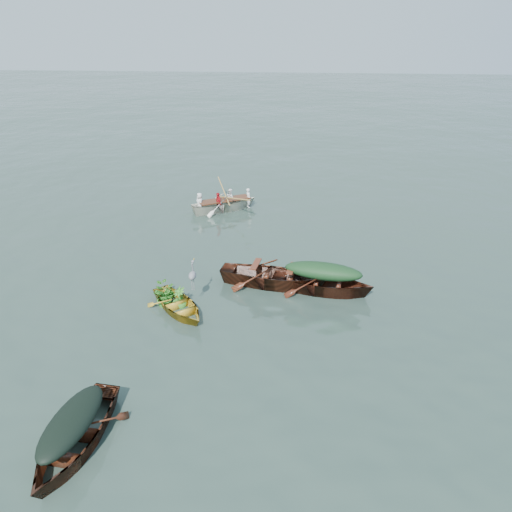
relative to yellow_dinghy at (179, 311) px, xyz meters
The scene contains 13 objects.
ground 2.43m from the yellow_dinghy, ahead, with size 140.00×140.00×0.00m, color #2F4339.
yellow_dinghy is the anchor object (origin of this frame).
dark_covered_boat 5.30m from the yellow_dinghy, 99.56° to the right, with size 1.44×3.88×0.98m, color #462310.
green_tarp_boat 4.50m from the yellow_dinghy, 19.72° to the left, with size 1.36×4.38×1.02m, color #4B2211.
open_wooden_boat 3.23m from the yellow_dinghy, 33.81° to the left, with size 1.49×4.79×1.14m, color #572615.
rowed_boat 8.52m from the yellow_dinghy, 89.27° to the left, with size 1.26×4.19×0.99m, color white.
dark_tarp_cover 5.35m from the yellow_dinghy, 99.56° to the right, with size 0.79×2.14×0.40m, color black.
green_tarp_cover 4.56m from the yellow_dinghy, 19.72° to the left, with size 0.75×2.41×0.52m, color #153418.
thwart_benches 3.28m from the yellow_dinghy, 33.81° to the left, with size 0.89×2.39×0.04m, color #552313, non-canonical shape.
heron 1.02m from the yellow_dinghy, 46.71° to the left, with size 0.28×0.40×0.92m, color gray, non-canonical shape.
dinghy_weeds 0.88m from the yellow_dinghy, 128.73° to the left, with size 0.70×0.90×0.60m, color #21651A.
rowers 8.56m from the yellow_dinghy, 89.27° to the left, with size 1.13×2.93×0.76m, color white.
oars 8.54m from the yellow_dinghy, 89.27° to the left, with size 2.60×0.60×0.06m, color #A8833F, non-canonical shape.
Camera 1 is at (0.96, -12.38, 7.82)m, focal length 35.00 mm.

